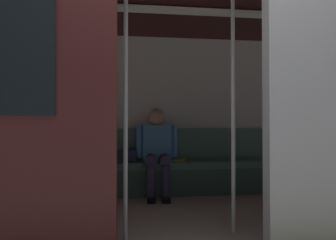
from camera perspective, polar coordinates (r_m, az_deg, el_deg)
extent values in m
cube|color=silver|center=(2.68, 27.23, 2.84)|extent=(1.06, 0.12, 2.22)
cube|color=black|center=(2.70, 27.30, 8.50)|extent=(0.58, 0.02, 0.55)
cube|color=#351515|center=(3.73, 0.19, 20.11)|extent=(6.40, 2.63, 0.12)
cube|color=gray|center=(3.61, 0.20, -16.00)|extent=(6.08, 2.47, 0.01)
cube|color=silver|center=(4.71, -1.85, 1.11)|extent=(6.08, 0.10, 2.22)
cube|color=#4C7566|center=(4.66, -1.78, -4.26)|extent=(3.52, 0.06, 0.45)
cube|color=white|center=(3.70, 0.19, 18.82)|extent=(4.48, 0.16, 0.03)
cube|color=#4C7566|center=(4.46, -1.49, -7.88)|extent=(3.10, 0.44, 0.09)
cube|color=#39574C|center=(4.30, -1.20, -11.16)|extent=(3.10, 0.04, 0.36)
cube|color=#4C8CC6|center=(4.41, -1.98, -4.12)|extent=(0.39, 0.24, 0.50)
sphere|color=tan|center=(4.41, -1.98, 0.36)|extent=(0.21, 0.21, 0.21)
sphere|color=#997F59|center=(4.42, -1.98, 0.83)|extent=(0.19, 0.19, 0.19)
cylinder|color=#4C8CC6|center=(4.40, 1.10, -3.74)|extent=(0.08, 0.08, 0.44)
cylinder|color=#4C8CC6|center=(4.38, -5.04, -3.75)|extent=(0.08, 0.08, 0.44)
cylinder|color=#38334C|center=(4.24, -0.63, -6.96)|extent=(0.16, 0.41, 0.14)
cylinder|color=#38334C|center=(4.23, -3.08, -6.97)|extent=(0.16, 0.41, 0.14)
cylinder|color=#38334C|center=(4.07, -0.42, -10.80)|extent=(0.10, 0.10, 0.41)
cylinder|color=#38334C|center=(4.06, -3.00, -10.82)|extent=(0.10, 0.10, 0.41)
cube|color=black|center=(4.07, -0.37, -13.89)|extent=(0.11, 0.22, 0.06)
cube|color=black|center=(4.06, -2.98, -13.92)|extent=(0.11, 0.22, 0.06)
cube|color=#262D4C|center=(4.41, -7.37, -6.27)|extent=(0.26, 0.14, 0.17)
cube|color=#1A2035|center=(4.33, -7.37, -6.47)|extent=(0.02, 0.01, 0.14)
cube|color=gold|center=(4.49, 2.14, -7.08)|extent=(0.21, 0.26, 0.03)
cylinder|color=silver|center=(2.64, -7.49, 2.58)|extent=(0.04, 0.04, 2.20)
cylinder|color=silver|center=(2.89, 11.43, 2.28)|extent=(0.04, 0.04, 2.20)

